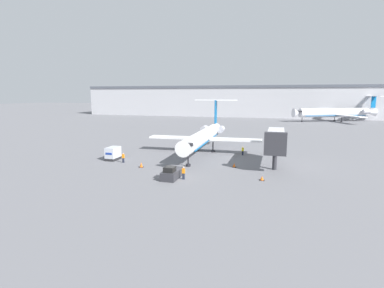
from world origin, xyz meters
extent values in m
plane|color=slate|center=(0.00, 0.00, 0.00)|extent=(600.00, 600.00, 0.00)
cube|color=#B2B2B7|center=(0.00, 120.00, 7.33)|extent=(180.00, 16.00, 14.66)
cube|color=#4C515B|center=(0.00, 120.00, 15.26)|extent=(180.00, 16.80, 1.20)
cylinder|color=white|center=(-0.39, 18.22, 3.40)|extent=(3.25, 24.37, 2.58)
cone|color=white|center=(-0.03, 5.03, 3.40)|extent=(2.64, 2.14, 2.58)
cube|color=black|center=(-0.05, 5.86, 3.86)|extent=(2.21, 0.76, 0.44)
cone|color=white|center=(-0.77, 31.79, 3.40)|extent=(2.40, 2.90, 2.32)
cube|color=#0C5999|center=(-0.39, 18.22, 2.57)|extent=(2.93, 21.94, 0.20)
cube|color=white|center=(5.91, 19.61, 2.82)|extent=(10.16, 2.95, 0.36)
cube|color=white|center=(-6.76, 19.26, 2.82)|extent=(10.16, 2.95, 0.36)
cylinder|color=#ADADB7|center=(1.27, 28.48, 3.73)|extent=(1.53, 2.88, 1.45)
cylinder|color=#ADADB7|center=(-2.62, 28.37, 3.73)|extent=(1.53, 2.88, 1.45)
cube|color=#0C5999|center=(-0.78, 32.36, 7.47)|extent=(0.30, 2.21, 5.55)
cube|color=white|center=(-0.78, 32.36, 10.24)|extent=(10.03, 2.07, 0.20)
cylinder|color=black|center=(-0.08, 7.06, 1.06)|extent=(0.24, 0.24, 2.11)
cylinder|color=black|center=(-0.08, 7.06, 0.20)|extent=(0.80, 0.80, 0.40)
cylinder|color=black|center=(-2.12, 19.98, 1.06)|extent=(0.24, 0.24, 2.11)
cylinder|color=black|center=(-2.12, 19.98, 0.20)|extent=(0.80, 0.80, 0.40)
cylinder|color=black|center=(1.24, 20.08, 1.06)|extent=(0.24, 0.24, 2.11)
cylinder|color=black|center=(1.24, 20.08, 0.20)|extent=(0.80, 0.80, 0.40)
cube|color=#2D2D33|center=(-0.28, -0.10, 0.59)|extent=(1.99, 4.47, 1.17)
cube|color=black|center=(-0.28, -1.09, 1.52)|extent=(1.39, 1.61, 0.70)
cube|color=black|center=(-0.28, 2.04, 0.41)|extent=(1.79, 0.30, 0.70)
cube|color=#232326|center=(-14.46, 8.07, 0.23)|extent=(1.75, 2.85, 0.45)
cube|color=#B7BCC6|center=(-14.46, 8.07, 1.39)|extent=(1.75, 2.85, 1.88)
cube|color=navy|center=(-14.46, 6.62, 1.39)|extent=(1.23, 0.04, 0.36)
cube|color=#232838|center=(1.45, -0.28, 0.43)|extent=(0.32, 0.20, 0.86)
cube|color=orange|center=(1.45, -0.28, 1.20)|extent=(0.40, 0.24, 0.68)
sphere|color=tan|center=(1.45, -0.28, 1.67)|extent=(0.25, 0.25, 0.25)
cube|color=#232838|center=(7.41, 18.56, 0.41)|extent=(0.32, 0.20, 0.83)
cube|color=yellow|center=(7.41, 18.56, 1.16)|extent=(0.40, 0.24, 0.66)
sphere|color=tan|center=(7.41, 18.56, 1.60)|extent=(0.24, 0.24, 0.24)
cube|color=#232838|center=(-11.59, 6.54, 0.41)|extent=(0.32, 0.20, 0.82)
cube|color=orange|center=(-11.59, 6.54, 1.14)|extent=(0.40, 0.24, 0.65)
sphere|color=tan|center=(-11.59, 6.54, 1.59)|extent=(0.24, 0.24, 0.24)
cube|color=black|center=(-7.20, 4.39, 0.02)|extent=(0.67, 0.67, 0.04)
cone|color=orange|center=(-7.20, 4.39, 0.44)|extent=(0.48, 0.48, 0.79)
cube|color=black|center=(7.20, 8.60, 0.02)|extent=(0.68, 0.68, 0.04)
cone|color=orange|center=(7.20, 8.60, 0.36)|extent=(0.49, 0.49, 0.64)
cube|color=black|center=(11.93, 2.22, 0.02)|extent=(0.68, 0.68, 0.04)
cone|color=orange|center=(11.93, 2.22, 0.33)|extent=(0.48, 0.48, 0.58)
cylinder|color=white|center=(36.50, 101.37, 3.81)|extent=(29.57, 16.25, 3.79)
cone|color=white|center=(21.12, 94.34, 3.81)|extent=(4.34, 4.71, 3.79)
cube|color=black|center=(22.22, 94.85, 4.47)|extent=(1.98, 3.22, 0.44)
cone|color=white|center=(52.39, 108.63, 3.81)|extent=(5.22, 4.84, 3.41)
cube|color=#0C5999|center=(36.50, 101.37, 2.57)|extent=(26.62, 14.62, 0.20)
cube|color=white|center=(41.63, 93.85, 2.95)|extent=(8.80, 14.21, 0.36)
cube|color=white|center=(34.17, 110.17, 2.95)|extent=(8.80, 14.21, 0.36)
cylinder|color=#ADADB7|center=(49.42, 104.20, 4.28)|extent=(3.56, 3.07, 2.00)
cylinder|color=#ADADB7|center=(47.09, 109.29, 4.28)|extent=(3.56, 3.07, 2.00)
cube|color=#0C5999|center=(53.15, 108.98, 8.20)|extent=(2.10, 1.13, 5.00)
cube|color=white|center=(53.15, 108.98, 10.70)|extent=(5.38, 8.93, 0.20)
cylinder|color=black|center=(23.41, 95.39, 0.95)|extent=(0.24, 0.24, 1.91)
cylinder|color=black|center=(23.41, 95.39, 0.20)|extent=(0.80, 0.80, 0.40)
cylinder|color=black|center=(37.42, 104.50, 0.95)|extent=(0.24, 0.24, 1.91)
cylinder|color=black|center=(37.42, 104.50, 0.20)|extent=(0.80, 0.80, 0.40)
cylinder|color=black|center=(39.47, 100.02, 0.95)|extent=(0.24, 0.24, 1.91)
cylinder|color=black|center=(39.47, 100.02, 0.20)|extent=(0.80, 0.80, 0.40)
cylinder|color=#2D2D33|center=(13.47, 8.82, 1.60)|extent=(0.70, 0.70, 3.20)
cube|color=silver|center=(13.47, 11.86, 4.50)|extent=(2.60, 10.14, 2.60)
cube|color=#2D2D33|center=(13.47, 6.19, 4.50)|extent=(3.20, 1.20, 3.38)
camera|label=1|loc=(13.67, -38.48, 11.71)|focal=28.00mm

